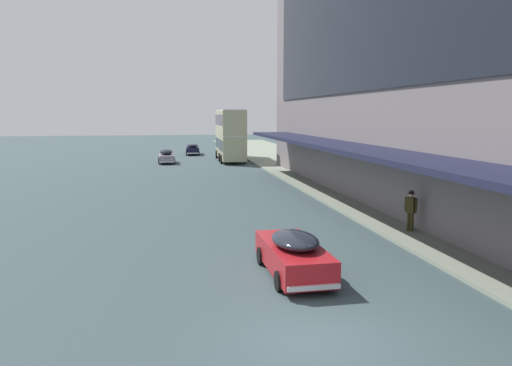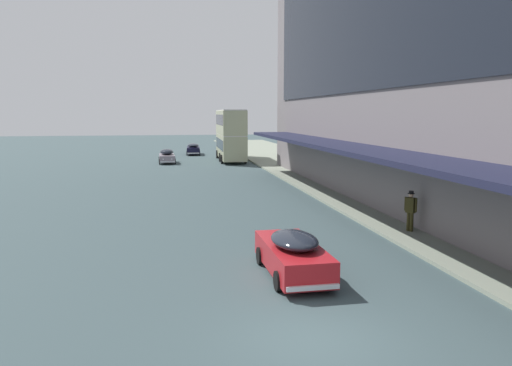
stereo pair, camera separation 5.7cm
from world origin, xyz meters
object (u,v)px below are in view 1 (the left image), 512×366
sedan_trailing_near (166,156)px  sedan_lead_mid (293,253)px  transit_bus_kerbside_front (230,133)px  pedestrian_at_kerb (411,209)px  sedan_far_back (193,149)px

sedan_trailing_near → sedan_lead_mid: bearing=-84.2°
transit_bus_kerbside_front → pedestrian_at_kerb: bearing=-84.6°
transit_bus_kerbside_front → sedan_trailing_near: bearing=-168.3°
transit_bus_kerbside_front → pedestrian_at_kerb: (3.48, -37.10, -2.01)m
sedan_far_back → sedan_trailing_near: size_ratio=1.11×
pedestrian_at_kerb → sedan_far_back: bearing=98.9°
sedan_far_back → pedestrian_at_kerb: 47.39m
transit_bus_kerbside_front → sedan_trailing_near: transit_bus_kerbside_front is taller
sedan_trailing_near → transit_bus_kerbside_front: bearing=11.7°
sedan_far_back → sedan_lead_mid: size_ratio=1.04×
transit_bus_kerbside_front → sedan_lead_mid: (-3.23, -41.85, -2.41)m
sedan_lead_mid → pedestrian_at_kerb: 8.23m
sedan_far_back → pedestrian_at_kerb: size_ratio=2.68×
transit_bus_kerbside_front → sedan_lead_mid: transit_bus_kerbside_front is taller
transit_bus_kerbside_front → sedan_far_back: size_ratio=2.17×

